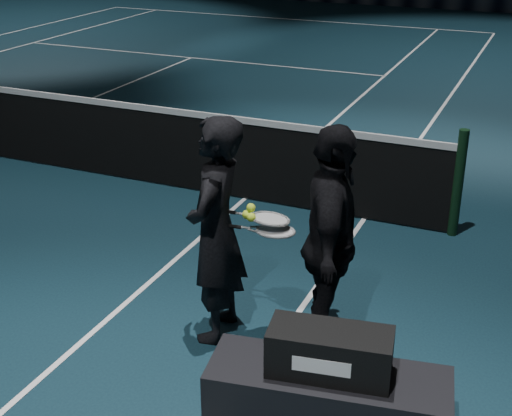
{
  "coord_description": "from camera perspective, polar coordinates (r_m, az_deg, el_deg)",
  "views": [
    {
      "loc": [
        7.15,
        -6.72,
        3.15
      ],
      "look_at": [
        5.3,
        -2.44,
        1.09
      ],
      "focal_mm": 50.0,
      "sensor_mm": 36.0,
      "label": 1
    }
  ],
  "objects": [
    {
      "name": "racket_lower",
      "position": [
        5.12,
        1.58,
        -1.86
      ],
      "size": [
        0.71,
        0.32,
        0.03
      ],
      "primitive_type": null,
      "rotation": [
        0.0,
        0.0,
        0.16
      ],
      "color": "black",
      "rests_on": "player_a"
    },
    {
      "name": "player_bench",
      "position": [
        4.66,
        5.72,
        -15.16
      ],
      "size": [
        1.56,
        0.74,
        0.45
      ],
      "primitive_type": "cube",
      "rotation": [
        0.0,
        0.0,
        0.16
      ],
      "color": "black",
      "rests_on": "floor"
    },
    {
      "name": "net_post_right",
      "position": [
        7.24,
        15.86,
        1.9
      ],
      "size": [
        0.1,
        0.1,
        1.1
      ],
      "primitive_type": "cylinder",
      "color": "black",
      "rests_on": "floor"
    },
    {
      "name": "bag_signature",
      "position": [
        4.3,
        5.23,
        -12.54
      ],
      "size": [
        0.35,
        0.06,
        0.1
      ],
      "primitive_type": "cube",
      "rotation": [
        0.0,
        0.0,
        0.16
      ],
      "color": "white",
      "rests_on": "racket_bag"
    },
    {
      "name": "player_a",
      "position": [
        5.25,
        -3.22,
        -1.84
      ],
      "size": [
        0.49,
        0.68,
        1.75
      ],
      "primitive_type": "imported",
      "rotation": [
        0.0,
        0.0,
        -1.45
      ],
      "color": "black",
      "rests_on": "floor"
    },
    {
      "name": "racket_bag",
      "position": [
        4.43,
        5.92,
        -11.38
      ],
      "size": [
        0.79,
        0.44,
        0.3
      ],
      "primitive_type": "cube",
      "rotation": [
        0.0,
        0.0,
        0.16
      ],
      "color": "black",
      "rests_on": "player_bench"
    },
    {
      "name": "racket_upper",
      "position": [
        5.13,
        1.15,
        -0.88
      ],
      "size": [
        0.71,
        0.37,
        0.1
      ],
      "primitive_type": null,
      "rotation": [
        0.0,
        0.1,
        0.23
      ],
      "color": "black",
      "rests_on": "player_b"
    },
    {
      "name": "player_b",
      "position": [
        5.08,
        5.98,
        -2.87
      ],
      "size": [
        0.7,
        1.11,
        1.75
      ],
      "primitive_type": "imported",
      "rotation": [
        0.0,
        0.0,
        1.86
      ],
      "color": "black",
      "rests_on": "floor"
    },
    {
      "name": "tennis_balls",
      "position": [
        5.11,
        -0.52,
        -0.44
      ],
      "size": [
        0.12,
        0.1,
        0.12
      ],
      "primitive_type": null,
      "color": "#D4E730",
      "rests_on": "racket_upper"
    }
  ]
}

